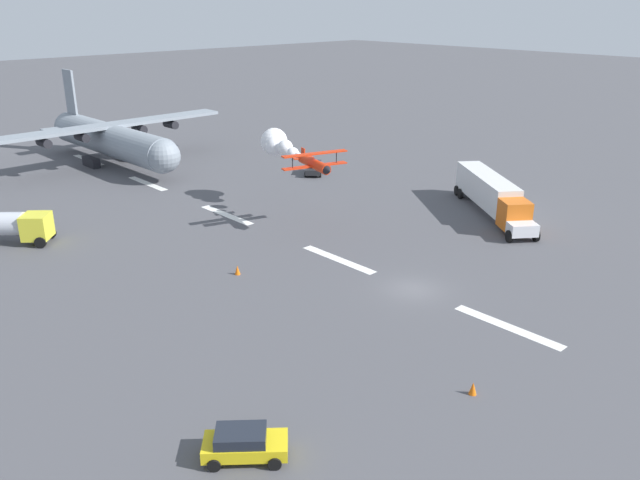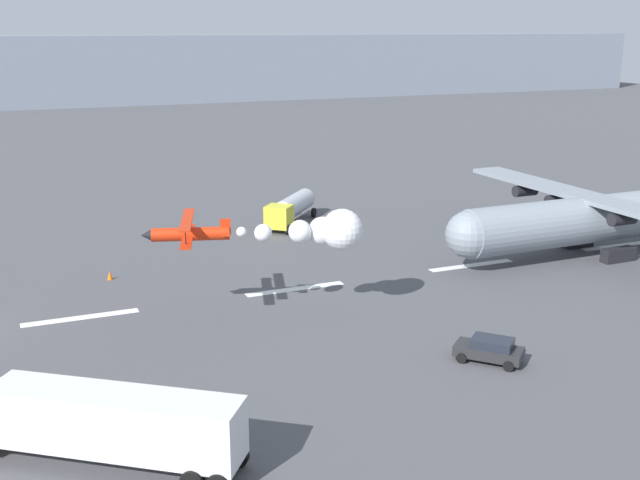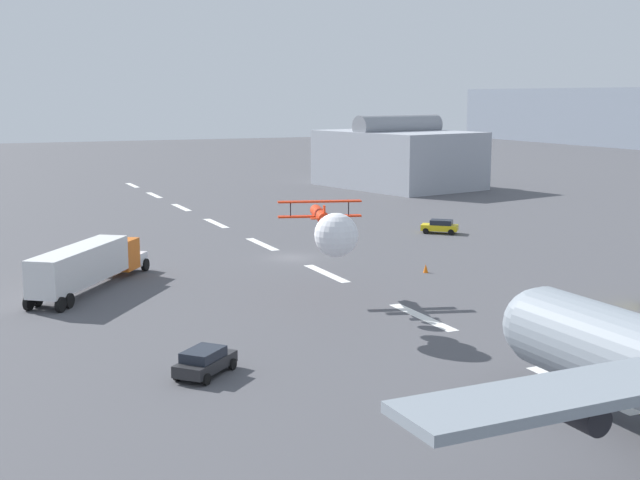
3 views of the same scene
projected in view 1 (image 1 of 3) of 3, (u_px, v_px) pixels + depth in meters
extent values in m
plane|color=#4C4C51|center=(413.00, 289.00, 48.42)|extent=(440.00, 440.00, 0.00)
cube|color=white|center=(508.00, 327.00, 42.89)|extent=(8.00, 0.90, 0.01)
cube|color=white|center=(338.00, 259.00, 53.95)|extent=(8.00, 0.90, 0.01)
cube|color=white|center=(227.00, 215.00, 65.02)|extent=(8.00, 0.90, 0.01)
cube|color=white|center=(147.00, 183.00, 76.09)|extent=(8.00, 0.90, 0.01)
cube|color=white|center=(88.00, 160.00, 87.15)|extent=(8.00, 0.90, 0.01)
cylinder|color=gray|center=(111.00, 140.00, 83.61)|extent=(25.71, 4.67, 4.17)
sphere|color=gray|center=(163.00, 156.00, 74.97)|extent=(3.96, 3.96, 3.96)
cube|color=gray|center=(109.00, 125.00, 82.95)|extent=(3.83, 31.84, 0.40)
cylinder|color=black|center=(44.00, 143.00, 77.31)|extent=(2.42, 1.15, 1.10)
cylinder|color=black|center=(82.00, 137.00, 80.41)|extent=(2.42, 1.15, 1.10)
cylinder|color=black|center=(140.00, 129.00, 85.58)|extent=(2.42, 1.15, 1.10)
cylinder|color=black|center=(171.00, 124.00, 88.68)|extent=(2.42, 1.15, 1.10)
cube|color=gray|center=(70.00, 92.00, 89.07)|extent=(2.81, 0.36, 6.00)
cube|color=gray|center=(75.00, 126.00, 90.75)|extent=(2.18, 9.04, 0.24)
cube|color=black|center=(128.00, 156.00, 86.90)|extent=(3.22, 1.06, 1.20)
cube|color=black|center=(91.00, 162.00, 83.54)|extent=(3.22, 1.06, 1.20)
cylinder|color=red|center=(314.00, 164.00, 59.11)|extent=(5.23, 2.35, 0.92)
cube|color=red|center=(315.00, 166.00, 58.99)|extent=(2.49, 6.31, 0.12)
cube|color=red|center=(315.00, 154.00, 58.59)|extent=(2.49, 6.31, 0.12)
cylinder|color=black|center=(336.00, 157.00, 59.72)|extent=(0.08, 0.08, 1.13)
cylinder|color=black|center=(293.00, 162.00, 57.87)|extent=(0.08, 0.08, 1.13)
cube|color=red|center=(303.00, 154.00, 60.91)|extent=(0.70, 0.29, 1.10)
cube|color=red|center=(303.00, 158.00, 61.05)|extent=(1.14, 2.09, 0.08)
cone|color=black|center=(328.00, 171.00, 56.64)|extent=(0.89, 0.95, 0.78)
sphere|color=white|center=(298.00, 156.00, 61.92)|extent=(0.70, 0.70, 0.70)
sphere|color=white|center=(293.00, 153.00, 63.22)|extent=(1.21, 1.21, 1.21)
sphere|color=white|center=(285.00, 147.00, 65.38)|extent=(1.58, 1.58, 1.58)
sphere|color=white|center=(275.00, 146.00, 66.56)|extent=(1.94, 1.94, 1.94)
sphere|color=white|center=(274.00, 142.00, 67.78)|extent=(2.84, 2.84, 2.84)
cube|color=silver|center=(522.00, 229.00, 57.72)|extent=(2.76, 2.96, 1.10)
cube|color=orange|center=(514.00, 214.00, 59.32)|extent=(3.41, 3.43, 2.60)
cube|color=silver|center=(487.00, 188.00, 65.85)|extent=(11.16, 9.07, 2.80)
cylinder|color=black|center=(536.00, 235.00, 57.87)|extent=(1.10, 0.93, 1.10)
cylinder|color=black|center=(483.00, 193.00, 70.50)|extent=(1.10, 0.93, 1.10)
cylinder|color=black|center=(479.00, 190.00, 71.61)|extent=(1.10, 0.93, 1.10)
cylinder|color=black|center=(509.00, 236.00, 57.59)|extent=(1.10, 0.93, 1.10)
cylinder|color=black|center=(460.00, 194.00, 70.22)|extent=(1.10, 0.93, 1.10)
cylinder|color=black|center=(457.00, 191.00, 71.34)|extent=(1.10, 0.93, 1.10)
cube|color=yellow|center=(37.00, 226.00, 56.99)|extent=(3.25, 3.24, 2.20)
cylinder|color=black|center=(50.00, 233.00, 58.51)|extent=(0.90, 0.96, 1.00)
cylinder|color=black|center=(40.00, 243.00, 56.27)|extent=(0.90, 0.96, 1.00)
cube|color=#262628|center=(314.00, 169.00, 79.89)|extent=(4.06, 4.20, 0.65)
cube|color=#1E232D|center=(314.00, 164.00, 79.86)|extent=(2.86, 2.91, 0.55)
cylinder|color=black|center=(320.00, 175.00, 78.61)|extent=(0.59, 0.62, 0.64)
cylinder|color=black|center=(322.00, 169.00, 81.25)|extent=(0.59, 0.62, 0.64)
cylinder|color=black|center=(306.00, 174.00, 78.75)|extent=(0.59, 0.62, 0.64)
cylinder|color=black|center=(308.00, 169.00, 81.39)|extent=(0.59, 0.62, 0.64)
cube|color=yellow|center=(245.00, 446.00, 30.46)|extent=(3.97, 4.21, 0.65)
cube|color=#1E232D|center=(241.00, 436.00, 30.24)|extent=(2.82, 2.90, 0.55)
cylinder|color=black|center=(276.00, 439.00, 31.47)|extent=(0.58, 0.63, 0.64)
cylinder|color=black|center=(218.00, 440.00, 31.36)|extent=(0.58, 0.63, 0.64)
cylinder|color=black|center=(275.00, 464.00, 29.79)|extent=(0.58, 0.63, 0.64)
cylinder|color=black|center=(214.00, 465.00, 29.68)|extent=(0.58, 0.63, 0.64)
cone|color=orange|center=(473.00, 388.00, 35.46)|extent=(0.44, 0.44, 0.75)
cone|color=orange|center=(237.00, 270.00, 50.90)|extent=(0.44, 0.44, 0.75)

